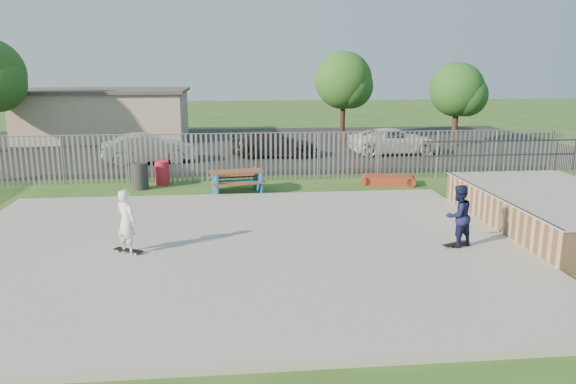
{
  "coord_description": "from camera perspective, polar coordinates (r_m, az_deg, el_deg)",
  "views": [
    {
      "loc": [
        -0.01,
        -14.07,
        4.83
      ],
      "look_at": [
        1.62,
        2.0,
        1.1
      ],
      "focal_mm": 35.0,
      "sensor_mm": 36.0,
      "label": 1
    }
  ],
  "objects": [
    {
      "name": "tree_right",
      "position": [
        34.77,
        16.81,
        9.9
      ],
      "size": [
        3.16,
        3.16,
        4.87
      ],
      "color": "#402C19",
      "rests_on": "ground"
    },
    {
      "name": "car_white",
      "position": [
        30.89,
        10.81,
        5.1
      ],
      "size": [
        5.04,
        2.52,
        1.37
      ],
      "primitive_type": "imported",
      "rotation": [
        0.0,
        0.0,
        1.62
      ],
      "color": "white",
      "rests_on": "parking_lot"
    },
    {
      "name": "quarter_pipe",
      "position": [
        18.36,
        25.6,
        -1.76
      ],
      "size": [
        5.5,
        7.05,
        2.19
      ],
      "color": "tan",
      "rests_on": "ground"
    },
    {
      "name": "concrete_slab",
      "position": [
        14.85,
        -5.49,
        -5.73
      ],
      "size": [
        15.0,
        12.0,
        0.15
      ],
      "primitive_type": "cube",
      "color": "#9D9D98",
      "rests_on": "ground"
    },
    {
      "name": "skateboard_b",
      "position": [
        14.8,
        -15.9,
        -5.79
      ],
      "size": [
        0.8,
        0.56,
        0.08
      ],
      "rotation": [
        0.0,
        0.0,
        -0.51
      ],
      "color": "black",
      "rests_on": "concrete_slab"
    },
    {
      "name": "fence",
      "position": [
        19.07,
        -2.65,
        1.4
      ],
      "size": [
        26.04,
        16.02,
        2.0
      ],
      "color": "gray",
      "rests_on": "ground"
    },
    {
      "name": "skater_white",
      "position": [
        14.58,
        -16.09,
        -2.89
      ],
      "size": [
        0.71,
        0.68,
        1.64
      ],
      "primitive_type": "imported",
      "rotation": [
        0.0,
        0.0,
        2.46
      ],
      "color": "white",
      "rests_on": "concrete_slab"
    },
    {
      "name": "skater_navy",
      "position": [
        15.16,
        16.9,
        -2.34
      ],
      "size": [
        0.98,
        0.89,
        1.64
      ],
      "primitive_type": "imported",
      "rotation": [
        0.0,
        0.0,
        3.55
      ],
      "color": "#13183B",
      "rests_on": "concrete_slab"
    },
    {
      "name": "picnic_table",
      "position": [
        21.4,
        -5.26,
        1.07
      ],
      "size": [
        2.21,
        1.92,
        0.84
      ],
      "rotation": [
        0.0,
        0.0,
        0.16
      ],
      "color": "brown",
      "rests_on": "ground"
    },
    {
      "name": "funbox",
      "position": [
        23.11,
        10.15,
        1.19
      ],
      "size": [
        1.96,
        1.31,
        0.36
      ],
      "rotation": [
        0.0,
        0.0,
        -0.25
      ],
      "color": "maroon",
      "rests_on": "ground"
    },
    {
      "name": "parking_lot",
      "position": [
        33.42,
        -5.75,
        4.65
      ],
      "size": [
        40.0,
        18.0,
        0.02
      ],
      "primitive_type": "cube",
      "color": "black",
      "rests_on": "ground"
    },
    {
      "name": "trash_bin_grey",
      "position": [
        22.62,
        -14.78,
        1.58
      ],
      "size": [
        0.62,
        0.62,
        1.03
      ],
      "primitive_type": "cylinder",
      "color": "#29292C",
      "rests_on": "ground"
    },
    {
      "name": "tree_mid",
      "position": [
        36.17,
        5.65,
        11.21
      ],
      "size": [
        3.59,
        3.59,
        5.55
      ],
      "color": "#3E2219",
      "rests_on": "ground"
    },
    {
      "name": "car_silver",
      "position": [
        28.29,
        -13.98,
        4.32
      ],
      "size": [
        4.64,
        2.47,
        1.45
      ],
      "primitive_type": "imported",
      "rotation": [
        0.0,
        0.0,
        1.79
      ],
      "color": "silver",
      "rests_on": "parking_lot"
    },
    {
      "name": "building",
      "position": [
        38.06,
        -18.06,
        7.52
      ],
      "size": [
        10.4,
        6.4,
        3.2
      ],
      "color": "#B9AA8F",
      "rests_on": "ground"
    },
    {
      "name": "ground",
      "position": [
        14.88,
        -5.48,
        -6.01
      ],
      "size": [
        120.0,
        120.0,
        0.0
      ],
      "primitive_type": "plane",
      "color": "#2D561D",
      "rests_on": "ground"
    },
    {
      "name": "trash_bin_red",
      "position": [
        23.25,
        -12.66,
        1.9
      ],
      "size": [
        0.57,
        0.57,
        0.95
      ],
      "primitive_type": "cylinder",
      "color": "#B71C2D",
      "rests_on": "ground"
    },
    {
      "name": "car_dark",
      "position": [
        29.4,
        -1.45,
        4.9
      ],
      "size": [
        4.69,
        2.12,
        1.33
      ],
      "primitive_type": "imported",
      "rotation": [
        0.0,
        0.0,
        1.52
      ],
      "color": "black",
      "rests_on": "parking_lot"
    },
    {
      "name": "skateboard_a",
      "position": [
        15.38,
        16.71,
        -5.14
      ],
      "size": [
        0.81,
        0.5,
        0.08
      ],
      "rotation": [
        0.0,
        0.0,
        0.41
      ],
      "color": "black",
      "rests_on": "concrete_slab"
    }
  ]
}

